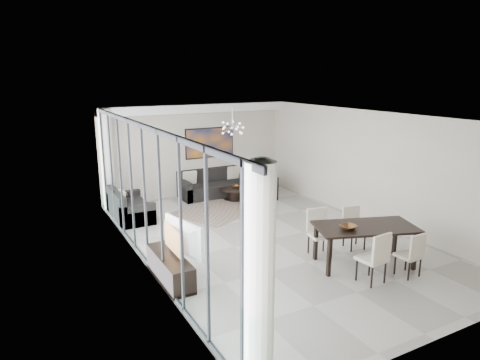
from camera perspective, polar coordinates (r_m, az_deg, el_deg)
room_shell at (r=10.02m, az=6.42°, el=0.35°), size 6.00×9.00×2.90m
window_wall at (r=8.61m, az=-12.06°, el=-2.00°), size 0.37×8.95×2.90m
soffit at (r=13.35m, az=-5.81°, el=9.47°), size 5.98×0.40×0.26m
painting at (r=13.83m, az=-4.05°, el=4.98°), size 1.68×0.04×0.98m
chandelier at (r=11.89m, az=-1.03°, el=6.97°), size 0.66×0.66×0.71m
rug at (r=12.31m, az=-2.85°, el=-4.00°), size 2.89×2.62×0.01m
coffee_table at (r=13.32m, az=-0.66°, el=-1.69°), size 1.04×1.04×0.36m
bowl_coffee at (r=13.25m, az=-0.56°, el=-0.89°), size 0.28×0.28×0.07m
sofa_main at (r=13.74m, az=-3.37°, el=-0.89°), size 2.29×0.94×0.83m
loveseat at (r=11.86m, az=-14.58°, el=-3.77°), size 0.91×1.62×0.81m
armchair at (r=13.39m, az=2.82°, el=-1.44°), size 0.84×0.88×0.73m
side_table at (r=12.24m, az=-15.61°, el=-2.77°), size 0.41×0.41×0.57m
tv_console at (r=8.32m, az=-9.31°, el=-11.46°), size 0.44×1.56×0.49m
television at (r=8.07m, az=-8.21°, el=-7.76°), size 0.41×1.16×0.67m
dining_table at (r=8.99m, az=16.36°, el=-6.40°), size 2.22×1.60×0.83m
dining_chair_sw at (r=8.31m, az=17.72°, el=-9.49°), size 0.50×0.50×1.00m
dining_chair_se at (r=8.83m, az=22.04°, el=-8.92°), size 0.42×0.42×0.89m
dining_chair_nw at (r=9.35m, az=10.43°, el=-6.37°), size 0.54×0.54×1.01m
dining_chair_ne at (r=9.92m, az=14.81°, el=-5.73°), size 0.50×0.50×0.92m
bowl_dining at (r=8.69m, az=14.25°, el=-6.11°), size 0.34×0.34×0.08m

